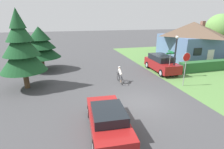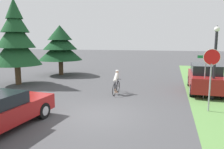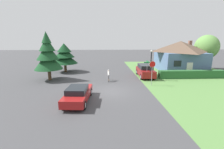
{
  "view_description": "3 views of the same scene",
  "coord_description": "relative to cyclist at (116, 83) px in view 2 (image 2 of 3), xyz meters",
  "views": [
    {
      "loc": [
        -4.84,
        -10.12,
        5.71
      ],
      "look_at": [
        -1.36,
        2.47,
        1.43
      ],
      "focal_mm": 28.0,
      "sensor_mm": 36.0,
      "label": 1
    },
    {
      "loc": [
        3.17,
        -8.86,
        3.29
      ],
      "look_at": [
        -0.06,
        2.95,
        1.41
      ],
      "focal_mm": 35.0,
      "sensor_mm": 36.0,
      "label": 2
    },
    {
      "loc": [
        -0.57,
        -15.03,
        5.32
      ],
      "look_at": [
        0.24,
        2.21,
        1.34
      ],
      "focal_mm": 24.0,
      "sensor_mm": 36.0,
      "label": 3
    }
  ],
  "objects": [
    {
      "name": "ground_plane",
      "position": [
        0.12,
        -4.17,
        -0.72
      ],
      "size": [
        140.0,
        140.0,
        0.0
      ],
      "primitive_type": "plane",
      "color": "#424244"
    },
    {
      "name": "cyclist",
      "position": [
        0.0,
        0.0,
        0.0
      ],
      "size": [
        0.44,
        1.79,
        1.51
      ],
      "rotation": [
        0.0,
        0.0,
        1.57
      ],
      "color": "black",
      "rests_on": "ground"
    },
    {
      "name": "parked_suv_right",
      "position": [
        5.46,
        2.17,
        0.19
      ],
      "size": [
        2.11,
        4.88,
        1.8
      ],
      "rotation": [
        0.0,
        0.0,
        1.54
      ],
      "color": "maroon",
      "rests_on": "ground"
    },
    {
      "name": "stop_sign",
      "position": [
        5.07,
        -2.22,
        1.38
      ],
      "size": [
        0.75,
        0.07,
        2.94
      ],
      "rotation": [
        0.0,
        0.0,
        3.2
      ],
      "color": "gray",
      "rests_on": "ground"
    },
    {
      "name": "street_lamp",
      "position": [
        5.62,
        0.12,
        1.7
      ],
      "size": [
        0.29,
        0.29,
        4.14
      ],
      "color": "black",
      "rests_on": "ground"
    },
    {
      "name": "street_name_sign",
      "position": [
        5.17,
        0.24,
        1.12
      ],
      "size": [
        0.9,
        0.9,
        2.65
      ],
      "color": "gray",
      "rests_on": "ground"
    },
    {
      "name": "conifer_tall_near",
      "position": [
        -7.99,
        0.96,
        2.68
      ],
      "size": [
        3.64,
        3.64,
        6.43
      ],
      "color": "#4C3823",
      "rests_on": "ground"
    },
    {
      "name": "conifer_tall_far",
      "position": [
        -7.2,
        6.23,
        2.18
      ],
      "size": [
        4.21,
        4.21,
        4.82
      ],
      "color": "#4C3823",
      "rests_on": "ground"
    }
  ]
}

